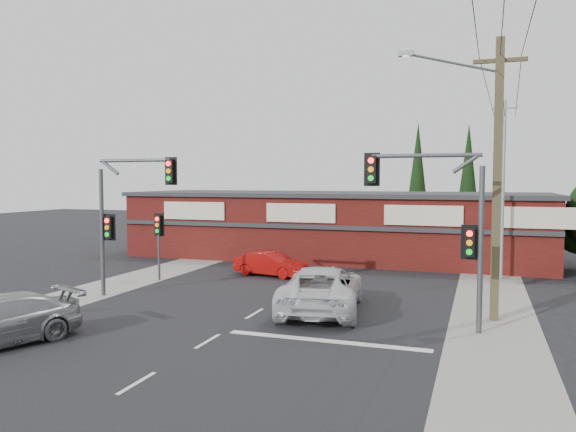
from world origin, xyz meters
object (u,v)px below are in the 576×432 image
(shop_building, at_px, (334,225))
(utility_pole, at_px, (493,170))
(red_sedan, at_px, (271,264))
(white_suv, at_px, (322,289))

(shop_building, bearing_deg, utility_pole, -56.24)
(red_sedan, bearing_deg, utility_pole, -108.17)
(shop_building, bearing_deg, white_suv, -77.45)
(white_suv, height_order, shop_building, shop_building)
(white_suv, distance_m, utility_pole, 7.63)
(red_sedan, height_order, shop_building, shop_building)
(white_suv, relative_size, shop_building, 0.23)
(red_sedan, relative_size, utility_pole, 0.39)
(shop_building, xyz_separation_m, utility_pole, (9.36, -14.00, 3.26))
(white_suv, distance_m, red_sedan, 8.10)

